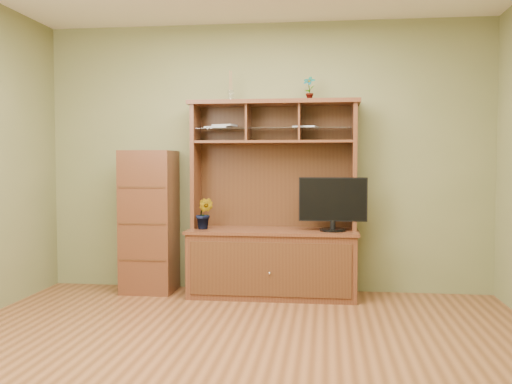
# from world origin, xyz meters

# --- Properties ---
(room) EXTENTS (4.54, 4.04, 2.74)m
(room) POSITION_xyz_m (0.00, 0.00, 1.35)
(room) COLOR brown
(room) RESTS_ON ground
(media_hutch) EXTENTS (1.66, 0.61, 1.90)m
(media_hutch) POSITION_xyz_m (0.10, 1.73, 0.52)
(media_hutch) COLOR #482214
(media_hutch) RESTS_ON room
(monitor) EXTENTS (0.64, 0.25, 0.51)m
(monitor) POSITION_xyz_m (0.68, 1.65, 0.92)
(monitor) COLOR black
(monitor) RESTS_ON media_hutch
(orchid_plant) EXTENTS (0.19, 0.16, 0.31)m
(orchid_plant) POSITION_xyz_m (-0.56, 1.65, 0.80)
(orchid_plant) COLOR #27521C
(orchid_plant) RESTS_ON media_hutch
(top_plant) EXTENTS (0.14, 0.12, 0.23)m
(top_plant) POSITION_xyz_m (0.44, 1.80, 2.02)
(top_plant) COLOR #2F6523
(top_plant) RESTS_ON media_hutch
(reed_diffuser) EXTENTS (0.06, 0.06, 0.30)m
(reed_diffuser) POSITION_xyz_m (-0.32, 1.81, 2.02)
(reed_diffuser) COLOR silver
(reed_diffuser) RESTS_ON media_hutch
(magazines) EXTENTS (1.12, 0.21, 0.04)m
(magazines) POSITION_xyz_m (-0.15, 1.80, 1.65)
(magazines) COLOR #ADADB2
(magazines) RESTS_ON media_hutch
(side_cabinet) EXTENTS (0.51, 0.46, 1.42)m
(side_cabinet) POSITION_xyz_m (-1.15, 1.75, 0.71)
(side_cabinet) COLOR #482214
(side_cabinet) RESTS_ON room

